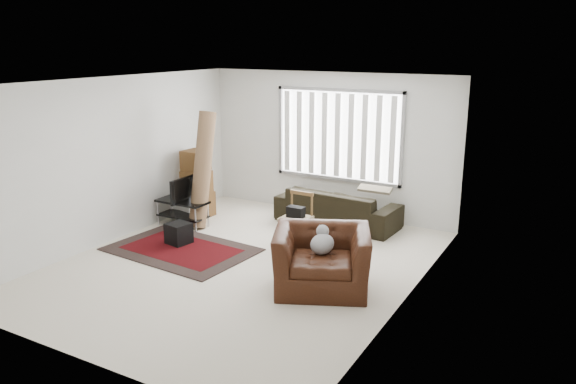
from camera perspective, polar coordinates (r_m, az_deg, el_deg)
name	(u,v)px	position (r m, az deg, el deg)	size (l,w,h in m)	color
room	(261,144)	(8.42, -2.78, 4.93)	(6.00, 6.02, 2.71)	beige
persian_rug	(181,249)	(9.20, -10.79, -5.75)	(2.38, 1.69, 0.02)	black
tv_stand	(183,208)	(10.27, -10.66, -1.56)	(0.95, 0.43, 0.48)	black
tv	(182,189)	(10.18, -10.75, 0.34)	(0.77, 0.10, 0.44)	black
subwoofer	(179,233)	(9.41, -11.04, -4.13)	(0.34, 0.34, 0.34)	black
moving_boxes	(197,186)	(10.75, -9.25, 0.61)	(0.54, 0.50, 1.27)	brown
white_flatpack	(183,204)	(10.59, -10.61, -1.22)	(0.49, 0.07, 0.63)	silver
rolled_rug	(203,170)	(10.09, -8.68, 2.27)	(0.31, 0.31, 2.05)	brown
sofa	(338,201)	(10.20, 5.07, -0.96)	(2.23, 0.97, 0.86)	black
side_chair	(296,216)	(9.22, 0.85, -2.43)	(0.46, 0.46, 0.84)	#8B7A5B
armchair	(322,255)	(7.56, 3.47, -6.42)	(1.61, 1.52, 0.94)	#34160A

